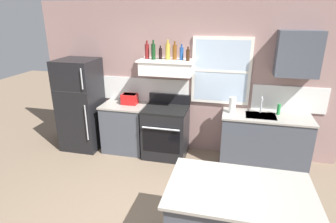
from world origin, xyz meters
The scene contains 18 objects.
back_wall centered at (0.03, 2.23, 1.35)m, with size 5.40×0.11×2.70m.
refrigerator centered at (-1.90, 1.84, 0.85)m, with size 0.70×0.72×1.71m.
counter_left_of_stove centered at (-1.05, 1.90, 0.46)m, with size 0.79×0.63×0.91m.
toaster centered at (-0.95, 1.94, 1.01)m, with size 0.30×0.20×0.19m.
stove_range centered at (-0.25, 1.86, 0.46)m, with size 0.76×0.69×1.09m.
range_hood_shelf centered at (-0.25, 1.96, 1.62)m, with size 0.96×0.52×0.24m.
bottle_red_label_wine centered at (-0.61, 1.99, 1.87)m, with size 0.07×0.07×0.31m.
bottle_dark_green_wine centered at (-0.48, 1.94, 1.88)m, with size 0.07×0.07×0.32m.
bottle_balsamic_dark centered at (-0.37, 1.99, 1.84)m, with size 0.06×0.06×0.23m.
bottle_champagne_gold_foil centered at (-0.25, 2.00, 1.88)m, with size 0.08×0.08×0.33m.
bottle_amber_wine centered at (-0.13, 2.01, 1.87)m, with size 0.07×0.07×0.30m.
bottle_blue_liqueur centered at (-0.01, 1.99, 1.85)m, with size 0.07×0.07×0.26m.
bottle_brown_stout centered at (0.11, 1.92, 1.84)m, with size 0.06×0.06×0.23m.
counter_right_with_sink centered at (1.45, 1.90, 0.46)m, with size 1.43×0.63×0.91m.
sink_faucet centered at (1.35, 2.00, 1.08)m, with size 0.03×0.17×0.28m.
paper_towel_roll centered at (0.88, 1.90, 1.04)m, with size 0.11×0.11×0.27m, color white.
dish_soap_bottle centered at (1.63, 2.00, 1.00)m, with size 0.06×0.06×0.18m, color #268C3F.
upper_cabinet_right centered at (1.80, 2.04, 1.90)m, with size 0.64×0.32×0.70m.
Camera 1 is at (0.87, -2.60, 2.52)m, focal length 29.64 mm.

